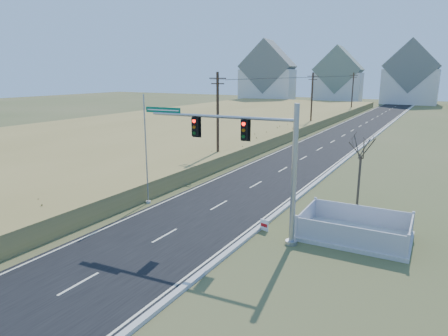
% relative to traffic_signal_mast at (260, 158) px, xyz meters
% --- Properties ---
extents(ground, '(260.00, 260.00, 0.00)m').
position_rel_traffic_signal_mast_xyz_m(ground, '(-4.62, -0.36, -4.55)').
color(ground, '#454D25').
rests_on(ground, ground).
extents(road, '(8.00, 180.00, 0.06)m').
position_rel_traffic_signal_mast_xyz_m(road, '(-4.62, 49.64, -4.52)').
color(road, black).
rests_on(road, ground).
extents(curb, '(0.30, 180.00, 0.18)m').
position_rel_traffic_signal_mast_xyz_m(curb, '(-0.47, 49.64, -4.46)').
color(curb, '#B2AFA8').
rests_on(curb, ground).
extents(reed_marsh, '(38.00, 110.00, 1.30)m').
position_rel_traffic_signal_mast_xyz_m(reed_marsh, '(-28.62, 39.64, -3.90)').
color(reed_marsh, '#9F8847').
rests_on(reed_marsh, ground).
extents(utility_pole_near, '(1.80, 0.26, 9.00)m').
position_rel_traffic_signal_mast_xyz_m(utility_pole_near, '(-11.12, 14.64, 0.14)').
color(utility_pole_near, '#422D1E').
rests_on(utility_pole_near, ground).
extents(utility_pole_mid, '(1.80, 0.26, 9.00)m').
position_rel_traffic_signal_mast_xyz_m(utility_pole_mid, '(-11.12, 44.64, 0.14)').
color(utility_pole_mid, '#422D1E').
rests_on(utility_pole_mid, ground).
extents(utility_pole_far, '(1.80, 0.26, 9.00)m').
position_rel_traffic_signal_mast_xyz_m(utility_pole_far, '(-11.12, 74.64, 0.14)').
color(utility_pole_far, '#422D1E').
rests_on(utility_pole_far, ground).
extents(condo_nw, '(17.69, 13.38, 19.05)m').
position_rel_traffic_signal_mast_xyz_m(condo_nw, '(-42.62, 99.64, 3.16)').
color(condo_nw, silver).
rests_on(condo_nw, ground).
extents(condo_nnw, '(14.93, 11.17, 17.03)m').
position_rel_traffic_signal_mast_xyz_m(condo_nnw, '(-22.62, 107.64, 2.39)').
color(condo_nnw, silver).
rests_on(condo_nnw, ground).
extents(condo_n, '(15.27, 10.20, 18.54)m').
position_rel_traffic_signal_mast_xyz_m(condo_n, '(-2.62, 111.64, 3.06)').
color(condo_n, silver).
rests_on(condo_n, ground).
extents(traffic_signal_mast, '(9.34, 0.99, 7.44)m').
position_rel_traffic_signal_mast_xyz_m(traffic_signal_mast, '(0.00, 0.00, 0.00)').
color(traffic_signal_mast, '#9EA0A5').
rests_on(traffic_signal_mast, ground).
extents(fence_enclosure, '(5.90, 4.11, 1.32)m').
position_rel_traffic_signal_mast_xyz_m(fence_enclosure, '(4.63, 2.65, -4.28)').
color(fence_enclosure, '#B7B5AD').
rests_on(fence_enclosure, ground).
extents(open_sign, '(0.53, 0.16, 0.66)m').
position_rel_traffic_signal_mast_xyz_m(open_sign, '(-0.12, 1.12, -4.20)').
color(open_sign, white).
rests_on(open_sign, ground).
extents(flagpole, '(0.34, 0.34, 7.54)m').
position_rel_traffic_signal_mast_xyz_m(flagpole, '(-9.28, 1.81, -1.54)').
color(flagpole, '#B7B5AD').
rests_on(flagpole, ground).
extents(bare_tree, '(1.98, 1.98, 5.25)m').
position_rel_traffic_signal_mast_xyz_m(bare_tree, '(3.63, 8.29, -0.32)').
color(bare_tree, '#4C3F33').
rests_on(bare_tree, ground).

